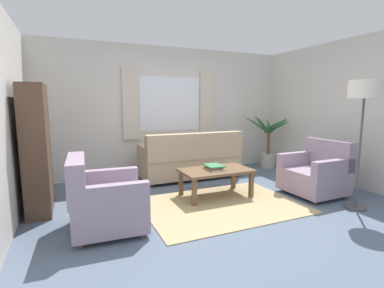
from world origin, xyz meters
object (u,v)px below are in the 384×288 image
bookshelf (40,153)px  couch (191,160)px  book_stack_on_table (214,167)px  potted_plant (268,141)px  standing_lamp (364,98)px  armchair_right (316,173)px  coffee_table (216,173)px  armchair_left (103,201)px

bookshelf → couch: bearing=104.1°
bookshelf → book_stack_on_table: bearing=78.4°
potted_plant → standing_lamp: standing_lamp is taller
armchair_right → bookshelf: bookshelf is taller
coffee_table → bookshelf: size_ratio=0.64×
armchair_right → coffee_table: 1.64m
couch → potted_plant: 2.02m
bookshelf → coffee_table: bearing=78.2°
armchair_right → potted_plant: 1.97m
book_stack_on_table → bookshelf: (-2.43, 0.50, 0.31)m
armchair_right → standing_lamp: size_ratio=0.50×
armchair_left → armchair_right: bearing=-87.4°
potted_plant → bookshelf: size_ratio=0.74×
couch → coffee_table: (-0.07, -1.15, 0.01)m
couch → coffee_table: size_ratio=1.73×
book_stack_on_table → bookshelf: bookshelf is taller
couch → armchair_right: bearing=130.7°
couch → armchair_right: 2.25m
potted_plant → bookshelf: bookshelf is taller
coffee_table → standing_lamp: size_ratio=0.62×
couch → standing_lamp: bearing=121.7°
coffee_table → book_stack_on_table: bearing=158.2°
couch → armchair_right: size_ratio=2.16×
couch → armchair_left: bearing=42.5°
armchair_left → bookshelf: (-0.69, 1.05, 0.43)m
armchair_left → standing_lamp: size_ratio=0.50×
armchair_left → standing_lamp: (3.32, -0.71, 1.18)m
couch → standing_lamp: (1.48, -2.40, 1.17)m
armchair_left → book_stack_on_table: armchair_left is taller
coffee_table → potted_plant: (2.07, 1.32, 0.23)m
armchair_left → coffee_table: size_ratio=0.80×
armchair_right → standing_lamp: (0.01, -0.69, 1.18)m
book_stack_on_table → standing_lamp: standing_lamp is taller
armchair_left → potted_plant: 4.27m
armchair_left → standing_lamp: 3.60m
armchair_left → bookshelf: bookshelf is taller
armchair_left → couch: bearing=-44.5°
couch → armchair_left: 2.50m
couch → armchair_left: size_ratio=2.16×
bookshelf → armchair_left: bearing=33.2°
armchair_right → book_stack_on_table: size_ratio=2.65×
couch → armchair_right: (1.47, -1.71, -0.01)m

